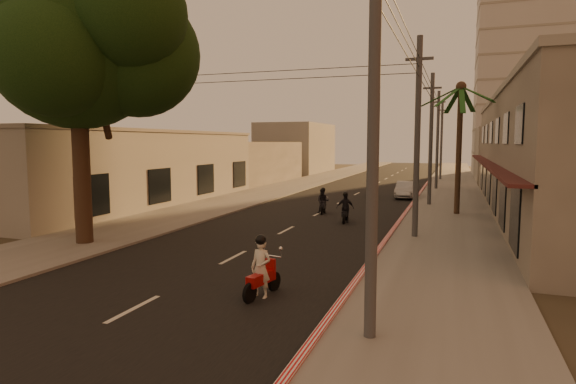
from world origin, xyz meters
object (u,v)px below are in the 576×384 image
scooter_mid_a (323,202)px  parked_car (405,190)px  scooter_mid_b (345,209)px  scooter_far_a (372,186)px  palm_tree (461,94)px  broadleaf_tree (86,41)px  scooter_red (261,270)px

scooter_mid_a → parked_car: scooter_mid_a is taller
scooter_mid_b → scooter_far_a: 13.13m
scooter_mid_a → palm_tree: bearing=6.2°
palm_tree → scooter_far_a: size_ratio=4.29×
palm_tree → scooter_mid_a: (-7.76, -1.89, -6.41)m
palm_tree → scooter_mid_b: bearing=-140.7°
broadleaf_tree → scooter_red: 12.82m
scooter_mid_b → scooter_far_a: bearing=87.5°
scooter_red → scooter_far_a: bearing=103.5°
broadleaf_tree → scooter_red: bearing=-23.7°
scooter_red → scooter_mid_b: scooter_red is taller
palm_tree → scooter_red: (-5.20, -17.98, -6.35)m
broadleaf_tree → palm_tree: broadleaf_tree is taller
scooter_red → parked_car: (1.40, 26.26, -0.15)m
scooter_red → scooter_far_a: (-1.27, 26.39, 0.07)m
scooter_red → scooter_mid_a: scooter_red is taller
broadleaf_tree → scooter_mid_a: 15.82m
palm_tree → scooter_far_a: palm_tree is taller
broadleaf_tree → scooter_mid_a: size_ratio=7.32×
scooter_mid_b → scooter_far_a: scooter_far_a is taller
scooter_mid_a → broadleaf_tree: bearing=-127.3°
palm_tree → scooter_mid_a: palm_tree is taller
broadleaf_tree → palm_tree: size_ratio=1.48×
parked_car → scooter_far_a: bearing=176.4°
scooter_red → scooter_mid_a: (-2.55, 16.09, -0.06)m
palm_tree → scooter_red: 19.76m
broadleaf_tree → parked_car: size_ratio=3.06×
scooter_red → parked_car: bearing=97.7°
scooter_mid_a → scooter_far_a: (1.28, 10.30, 0.13)m
scooter_mid_b → palm_tree: bearing=33.6°
scooter_mid_b → parked_car: size_ratio=0.44×
palm_tree → scooter_red: bearing=-106.1°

